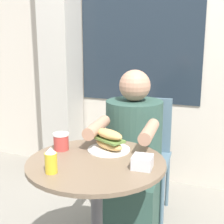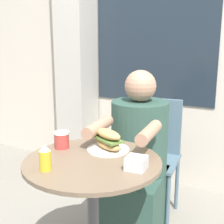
% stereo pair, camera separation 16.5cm
% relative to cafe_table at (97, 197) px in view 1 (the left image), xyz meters
% --- Properties ---
extents(storefront_wall, '(8.00, 0.09, 2.80)m').
position_rel_cafe_table_xyz_m(storefront_wall, '(-0.00, 1.46, 0.87)').
color(storefront_wall, beige).
rests_on(storefront_wall, ground_plane).
extents(lattice_pillar, '(0.29, 0.29, 2.40)m').
position_rel_cafe_table_xyz_m(lattice_pillar, '(-0.96, 1.25, 0.67)').
color(lattice_pillar, '#B2ADA3').
rests_on(lattice_pillar, ground_plane).
extents(cafe_table, '(0.68, 0.68, 0.73)m').
position_rel_cafe_table_xyz_m(cafe_table, '(0.00, 0.00, 0.00)').
color(cafe_table, brown).
rests_on(cafe_table, ground_plane).
extents(diner_chair, '(0.42, 0.42, 0.87)m').
position_rel_cafe_table_xyz_m(diner_chair, '(-0.01, 0.88, -0.01)').
color(diner_chair, slate).
rests_on(diner_chair, ground_plane).
extents(seated_diner, '(0.43, 0.68, 1.12)m').
position_rel_cafe_table_xyz_m(seated_diner, '(0.01, 0.53, -0.05)').
color(seated_diner, '#2D4C42').
rests_on(seated_diner, ground_plane).
extents(sandwich_on_plate, '(0.23, 0.23, 0.11)m').
position_rel_cafe_table_xyz_m(sandwich_on_plate, '(0.00, 0.16, 0.25)').
color(sandwich_on_plate, white).
rests_on(sandwich_on_plate, cafe_table).
extents(drink_cup, '(0.08, 0.08, 0.09)m').
position_rel_cafe_table_xyz_m(drink_cup, '(-0.24, 0.07, 0.24)').
color(drink_cup, '#B73D38').
rests_on(drink_cup, cafe_table).
extents(napkin_box, '(0.10, 0.10, 0.06)m').
position_rel_cafe_table_xyz_m(napkin_box, '(0.23, -0.00, 0.23)').
color(napkin_box, silver).
rests_on(napkin_box, cafe_table).
extents(condiment_bottle, '(0.05, 0.05, 0.12)m').
position_rel_cafe_table_xyz_m(condiment_bottle, '(-0.12, -0.20, 0.25)').
color(condiment_bottle, gold).
rests_on(condiment_bottle, cafe_table).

